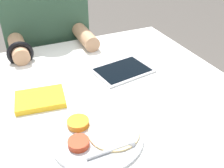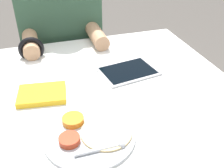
{
  "view_description": "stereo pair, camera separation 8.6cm",
  "coord_description": "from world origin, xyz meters",
  "views": [
    {
      "loc": [
        -0.21,
        -0.65,
        1.3
      ],
      "look_at": [
        0.08,
        0.0,
        0.83
      ],
      "focal_mm": 42.0,
      "sensor_mm": 36.0,
      "label": 1
    },
    {
      "loc": [
        -0.13,
        -0.68,
        1.3
      ],
      "look_at": [
        0.08,
        0.0,
        0.83
      ],
      "focal_mm": 42.0,
      "sensor_mm": 36.0,
      "label": 2
    }
  ],
  "objects": [
    {
      "name": "thali_tray",
      "position": [
        -0.03,
        -0.15,
        0.78
      ],
      "size": [
        0.26,
        0.26,
        0.03
      ],
      "color": "#B7BABF",
      "rests_on": "dining_table"
    },
    {
      "name": "tablet_device",
      "position": [
        0.2,
        0.15,
        0.78
      ],
      "size": [
        0.24,
        0.19,
        0.01
      ],
      "color": "#B7B7BC",
      "rests_on": "dining_table"
    },
    {
      "name": "person_diner",
      "position": [
        -0.0,
        0.66,
        0.58
      ],
      "size": [
        0.41,
        0.41,
        1.24
      ],
      "color": "black",
      "rests_on": "ground_plane"
    },
    {
      "name": "red_notebook",
      "position": [
        -0.14,
        0.08,
        0.78
      ],
      "size": [
        0.17,
        0.14,
        0.02
      ],
      "color": "silver",
      "rests_on": "dining_table"
    }
  ]
}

